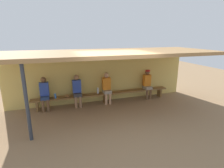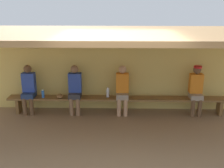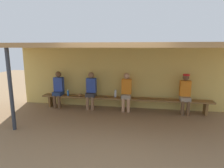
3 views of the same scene
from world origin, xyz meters
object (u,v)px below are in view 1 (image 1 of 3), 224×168
player_in_white (77,90)px  baseball_glove_tan (67,96)px  player_in_red (147,83)px  player_with_sunglasses (45,92)px  support_post (27,104)px  bench (105,95)px  player_rightmost (107,87)px  water_bottle_orange (55,96)px  water_bottle_clear (98,91)px

player_in_white → baseball_glove_tan: 0.47m
baseball_glove_tan → player_in_red: bearing=73.2°
player_with_sunglasses → player_in_white: bearing=0.0°
support_post → baseball_glove_tan: 2.45m
bench → player_with_sunglasses: size_ratio=4.49×
support_post → player_rightmost: size_ratio=1.65×
player_in_red → baseball_glove_tan: size_ratio=5.60×
support_post → player_in_white: bearing=52.9°
support_post → player_rightmost: (2.87, 2.10, -0.37)m
baseball_glove_tan → player_in_white: bearing=77.4°
baseball_glove_tan → player_rightmost: bearing=73.8°
player_rightmost → water_bottle_orange: player_rightmost is taller
support_post → water_bottle_clear: (2.47, 2.14, -0.51)m
bench → water_bottle_clear: water_bottle_clear is taller
bench → player_in_red: size_ratio=4.46×
support_post → water_bottle_clear: support_post is taller
player_in_white → player_in_red: bearing=0.0°
player_in_red → water_bottle_orange: 4.11m
player_in_white → water_bottle_orange: (-0.87, -0.04, -0.16)m
player_rightmost → player_in_red: player_in_red is taller
player_in_red → water_bottle_clear: bearing=179.1°
bench → player_with_sunglasses: bearing=179.9°
player_with_sunglasses → baseball_glove_tan: 0.87m
water_bottle_clear → water_bottle_orange: 1.75m
player_rightmost → water_bottle_orange: size_ratio=6.01×
player_in_red → water_bottle_clear: 2.36m
player_rightmost → player_with_sunglasses: 2.53m
bench → baseball_glove_tan: size_ratio=25.00×
player_rightmost → player_with_sunglasses: bearing=180.0°
player_with_sunglasses → baseball_glove_tan: (0.84, -0.03, -0.22)m
bench → player_with_sunglasses: 2.45m
water_bottle_orange → support_post: bearing=-109.3°
player_with_sunglasses → water_bottle_orange: 0.43m
support_post → water_bottle_orange: (0.72, 2.06, -0.53)m
player_in_red → player_in_white: size_ratio=1.01×
bench → water_bottle_clear: bearing=172.1°
support_post → player_in_white: support_post is taller
water_bottle_clear → baseball_glove_tan: size_ratio=1.11×
player_rightmost → water_bottle_clear: size_ratio=5.03×
player_with_sunglasses → water_bottle_clear: (2.14, 0.04, -0.14)m
player_rightmost → water_bottle_clear: 0.42m
player_in_white → bench: bearing=-0.2°
bench → baseball_glove_tan: (-1.59, -0.03, 0.12)m
player_in_red → baseball_glove_tan: player_in_red is taller
water_bottle_clear → baseball_glove_tan: water_bottle_clear is taller
player_rightmost → water_bottle_orange: (-2.14, -0.04, -0.16)m
water_bottle_clear → water_bottle_orange: (-1.75, -0.08, -0.02)m
support_post → water_bottle_clear: bearing=40.9°
support_post → player_with_sunglasses: support_post is taller
player_with_sunglasses → water_bottle_orange: bearing=-6.6°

